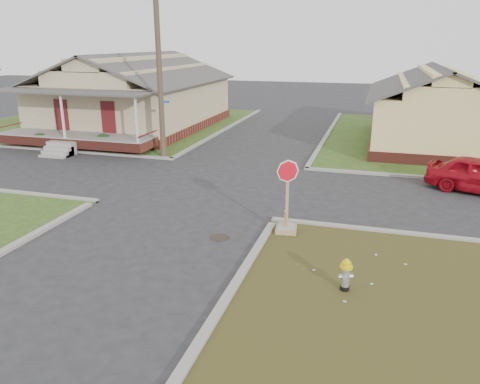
# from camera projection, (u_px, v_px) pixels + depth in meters

# --- Properties ---
(ground) EXTENTS (120.00, 120.00, 0.00)m
(ground) POSITION_uv_depth(u_px,v_px,m) (164.00, 225.00, 16.06)
(ground) COLOR #262628
(ground) RESTS_ON ground
(verge_far_left) EXTENTS (19.00, 19.00, 0.05)m
(verge_far_left) POSITION_uv_depth(u_px,v_px,m) (110.00, 123.00, 35.98)
(verge_far_left) COLOR #2C4719
(verge_far_left) RESTS_ON ground
(curbs) EXTENTS (80.00, 40.00, 0.12)m
(curbs) POSITION_uv_depth(u_px,v_px,m) (213.00, 184.00, 20.62)
(curbs) COLOR gray
(curbs) RESTS_ON ground
(manhole) EXTENTS (0.64, 0.64, 0.01)m
(manhole) POSITION_uv_depth(u_px,v_px,m) (220.00, 237.00, 15.00)
(manhole) COLOR black
(manhole) RESTS_ON ground
(corner_house) EXTENTS (10.10, 15.50, 5.30)m
(corner_house) POSITION_uv_depth(u_px,v_px,m) (135.00, 96.00, 33.27)
(corner_house) COLOR maroon
(corner_house) RESTS_ON ground
(side_house_yellow) EXTENTS (7.60, 11.60, 4.70)m
(side_house_yellow) POSITION_uv_depth(u_px,v_px,m) (436.00, 109.00, 27.74)
(side_house_yellow) COLOR maroon
(side_house_yellow) RESTS_ON ground
(utility_pole) EXTENTS (1.80, 0.28, 9.00)m
(utility_pole) POSITION_uv_depth(u_px,v_px,m) (159.00, 69.00, 23.87)
(utility_pole) COLOR #403125
(utility_pole) RESTS_ON ground
(fire_hydrant) EXTENTS (0.32, 0.32, 0.86)m
(fire_hydrant) POSITION_uv_depth(u_px,v_px,m) (346.00, 273.00, 11.63)
(fire_hydrant) COLOR black
(fire_hydrant) RESTS_ON ground
(stop_sign) EXTENTS (0.69, 0.68, 2.44)m
(stop_sign) POSITION_uv_depth(u_px,v_px,m) (287.00, 217.00, 15.20)
(stop_sign) COLOR #9E7E56
(stop_sign) RESTS_ON ground
(hedge_left) EXTENTS (1.24, 1.02, 0.95)m
(hedge_left) POSITION_uv_depth(u_px,v_px,m) (40.00, 140.00, 27.17)
(hedge_left) COLOR #163613
(hedge_left) RESTS_ON verge_far_left
(hedge_right) EXTENTS (1.27, 1.04, 0.97)m
(hedge_right) POSITION_uv_depth(u_px,v_px,m) (104.00, 142.00, 26.73)
(hedge_right) COLOR #163613
(hedge_right) RESTS_ON verge_far_left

